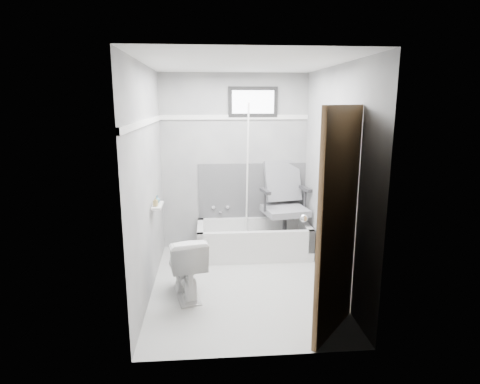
{
  "coord_description": "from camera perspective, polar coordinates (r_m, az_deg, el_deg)",
  "views": [
    {
      "loc": [
        -0.37,
        -4.17,
        2.02
      ],
      "look_at": [
        0.0,
        0.35,
        1.0
      ],
      "focal_mm": 30.0,
      "sensor_mm": 36.0,
      "label": 1
    }
  ],
  "objects": [
    {
      "name": "door",
      "position": [
        3.35,
        19.46,
        -5.83
      ],
      "size": [
        0.78,
        0.78,
        2.0
      ],
      "primitive_type": null,
      "color": "brown",
      "rests_on": "floor"
    },
    {
      "name": "ceiling",
      "position": [
        4.2,
        0.41,
        17.87
      ],
      "size": [
        2.6,
        2.6,
        0.0
      ],
      "primitive_type": "plane",
      "rotation": [
        3.14,
        0.0,
        0.0
      ],
      "color": "silver",
      "rests_on": "floor"
    },
    {
      "name": "trim_back",
      "position": [
        5.47,
        -0.81,
        10.59
      ],
      "size": [
        2.0,
        0.02,
        0.06
      ],
      "primitive_type": "cube",
      "color": "white",
      "rests_on": "wall_back"
    },
    {
      "name": "floor",
      "position": [
        4.65,
        0.36,
        -13.09
      ],
      "size": [
        2.6,
        2.6,
        0.0
      ],
      "primitive_type": "plane",
      "color": "silver",
      "rests_on": "ground"
    },
    {
      "name": "shelf",
      "position": [
        4.53,
        -11.64,
        -1.9
      ],
      "size": [
        0.1,
        0.32,
        0.02
      ],
      "primitive_type": "cube",
      "color": "silver",
      "rests_on": "wall_left"
    },
    {
      "name": "soap_bottle_b",
      "position": [
        4.58,
        -11.71,
        -0.99
      ],
      "size": [
        0.09,
        0.09,
        0.09
      ],
      "primitive_type": "imported",
      "rotation": [
        0.0,
        0.0,
        0.87
      ],
      "color": "slate",
      "rests_on": "shelf"
    },
    {
      "name": "office_chair",
      "position": [
        5.39,
        6.44,
        -1.77
      ],
      "size": [
        0.75,
        0.75,
        1.12
      ],
      "primitive_type": null,
      "rotation": [
        0.0,
        0.0,
        0.18
      ],
      "color": "slate",
      "rests_on": "bathtub"
    },
    {
      "name": "wall_front",
      "position": [
        3.01,
        2.56,
        -3.18
      ],
      "size": [
        2.0,
        0.02,
        2.4
      ],
      "primitive_type": "cube",
      "color": "slate",
      "rests_on": "floor"
    },
    {
      "name": "soap_bottle_a",
      "position": [
        4.44,
        -11.92,
        -1.34
      ],
      "size": [
        0.06,
        0.06,
        0.1
      ],
      "primitive_type": "imported",
      "rotation": [
        0.0,
        0.0,
        -0.33
      ],
      "color": "#A48E52",
      "rests_on": "shelf"
    },
    {
      "name": "backerboard",
      "position": [
        5.63,
        1.76,
        0.16
      ],
      "size": [
        1.5,
        0.02,
        0.78
      ],
      "primitive_type": "cube",
      "color": "#4C4C4F",
      "rests_on": "wall_back"
    },
    {
      "name": "wall_back",
      "position": [
        5.54,
        -0.8,
        4.18
      ],
      "size": [
        2.0,
        0.02,
        2.4
      ],
      "primitive_type": "cube",
      "color": "slate",
      "rests_on": "floor"
    },
    {
      "name": "pole",
      "position": [
        5.34,
        1.04,
        2.22
      ],
      "size": [
        0.02,
        0.32,
        1.93
      ],
      "primitive_type": "cylinder",
      "rotation": [
        0.15,
        0.0,
        0.0
      ],
      "color": "white",
      "rests_on": "bathtub"
    },
    {
      "name": "bathtub",
      "position": [
        5.44,
        1.93,
        -6.74
      ],
      "size": [
        1.5,
        0.7,
        0.42
      ],
      "primitive_type": null,
      "color": "silver",
      "rests_on": "floor"
    },
    {
      "name": "window",
      "position": [
        5.49,
        1.85,
        12.68
      ],
      "size": [
        0.66,
        0.04,
        0.4
      ],
      "primitive_type": null,
      "color": "black",
      "rests_on": "wall_back"
    },
    {
      "name": "toilet",
      "position": [
        4.33,
        -7.75,
        -10.37
      ],
      "size": [
        0.52,
        0.75,
        0.67
      ],
      "primitive_type": "imported",
      "rotation": [
        0.0,
        0.0,
        3.36
      ],
      "color": "white",
      "rests_on": "floor"
    },
    {
      "name": "trim_left",
      "position": [
        4.22,
        -13.28,
        9.63
      ],
      "size": [
        0.02,
        2.6,
        0.06
      ],
      "primitive_type": "cube",
      "color": "white",
      "rests_on": "wall_left"
    },
    {
      "name": "wall_left",
      "position": [
        4.29,
        -13.03,
        1.34
      ],
      "size": [
        0.02,
        2.6,
        2.4
      ],
      "primitive_type": "cube",
      "color": "slate",
      "rests_on": "floor"
    },
    {
      "name": "faucet",
      "position": [
        5.64,
        -2.79,
        -2.45
      ],
      "size": [
        0.26,
        0.1,
        0.16
      ],
      "primitive_type": null,
      "color": "silver",
      "rests_on": "wall_back"
    },
    {
      "name": "wall_right",
      "position": [
        4.46,
        13.29,
        1.75
      ],
      "size": [
        0.02,
        2.6,
        2.4
      ],
      "primitive_type": "cube",
      "color": "slate",
      "rests_on": "floor"
    }
  ]
}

